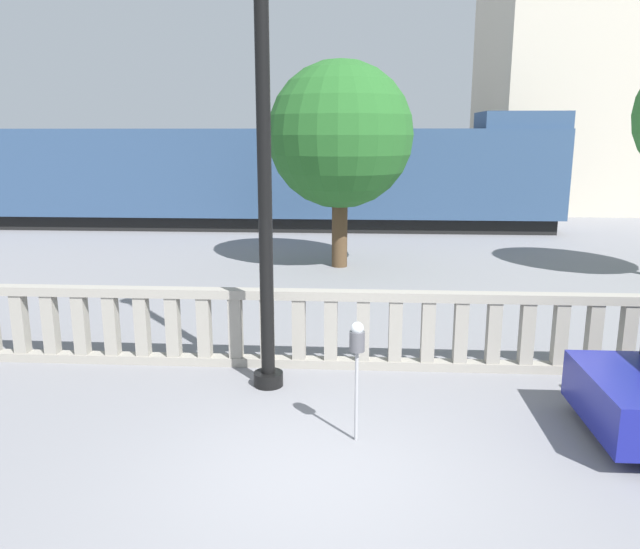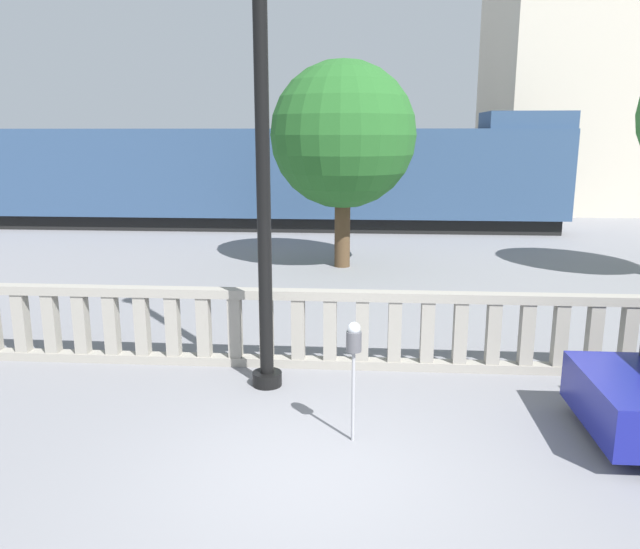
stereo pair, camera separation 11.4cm
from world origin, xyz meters
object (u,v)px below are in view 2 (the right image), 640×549
Objects in this scene: tree_right at (343,135)px; parking_meter at (354,346)px; train_near at (249,177)px; lamppost at (262,137)px; train_far at (467,171)px.

parking_meter is at bearing -87.03° from tree_right.
tree_right reaches higher than parking_meter.
tree_right is at bearing -61.07° from train_near.
lamppost is 0.29× the size of train_near.
tree_right is (3.85, -6.96, 1.57)m from train_near.
train_near is 12.66m from train_far.
lamppost is at bearing -78.66° from train_near.
parking_meter is at bearing -101.57° from train_far.
lamppost is 4.71× the size of parking_meter.
parking_meter is 0.06× the size of train_far.
train_near is at bearing 118.93° from tree_right.
train_far is at bearing 41.06° from train_near.
parking_meter is (1.28, -1.59, -2.35)m from lamppost.
lamppost is at bearing -105.24° from train_far.
lamppost is at bearing -95.18° from tree_right.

